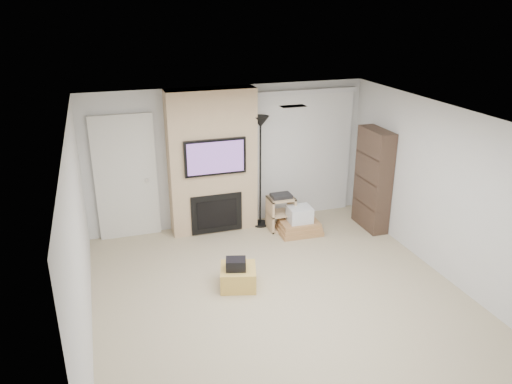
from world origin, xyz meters
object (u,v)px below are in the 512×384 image
object	(u,v)px
av_stand	(281,211)
bookshelf	(373,180)
floor_lamp	(260,141)
ottoman	(238,277)
box_stack	(299,223)

from	to	relation	value
av_stand	bookshelf	world-z (taller)	bookshelf
av_stand	floor_lamp	bearing A→B (deg)	137.91
ottoman	box_stack	distance (m)	2.03
floor_lamp	box_stack	world-z (taller)	floor_lamp
av_stand	bookshelf	xyz separation A→B (m)	(1.56, -0.41, 0.55)
av_stand	bookshelf	size ratio (longest dim) A/B	0.37
bookshelf	box_stack	bearing A→B (deg)	173.78
floor_lamp	box_stack	distance (m)	1.59
ottoman	bookshelf	xyz separation A→B (m)	(2.82, 1.22, 0.75)
floor_lamp	bookshelf	bearing A→B (deg)	-20.02
floor_lamp	box_stack	size ratio (longest dim) A/B	2.69
floor_lamp	av_stand	xyz separation A→B (m)	(0.30, -0.27, -1.24)
bookshelf	av_stand	bearing A→B (deg)	165.34
bookshelf	ottoman	bearing A→B (deg)	-156.65
ottoman	bookshelf	distance (m)	3.16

